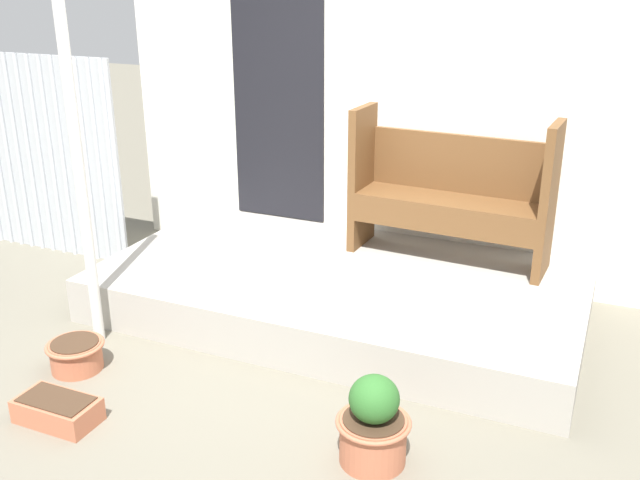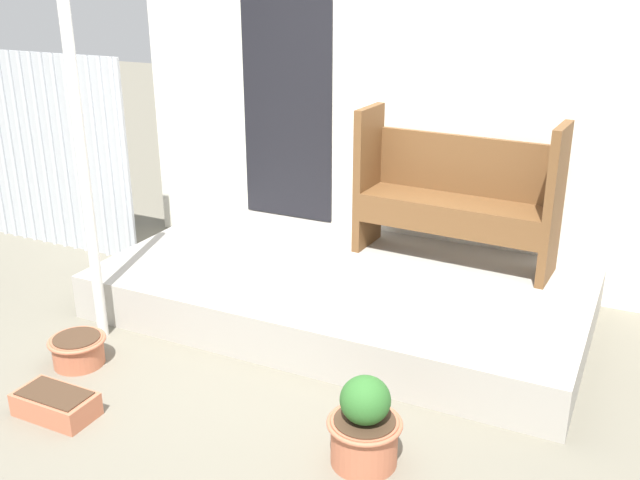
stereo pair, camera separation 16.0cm
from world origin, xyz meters
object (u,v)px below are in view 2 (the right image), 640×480
object	(u,v)px
flower_pot_middle	(365,426)
bench	(457,189)
flower_pot_left	(78,349)
planter_box_rect	(56,404)
support_post	(84,173)

from	to	relation	value
flower_pot_middle	bench	bearing A→B (deg)	94.36
flower_pot_left	planter_box_rect	bearing A→B (deg)	-59.08
support_post	bench	distance (m)	2.50
support_post	bench	bearing A→B (deg)	39.43
support_post	flower_pot_left	xyz separation A→B (m)	(0.12, -0.35, -1.02)
planter_box_rect	flower_pot_middle	bearing A→B (deg)	12.35
flower_pot_left	support_post	bearing A→B (deg)	109.46
bench	support_post	bearing A→B (deg)	-137.55
flower_pot_left	planter_box_rect	world-z (taller)	flower_pot_left
support_post	flower_pot_middle	size ratio (longest dim) A/B	4.72
support_post	bench	world-z (taller)	support_post
support_post	planter_box_rect	world-z (taller)	support_post
support_post	planter_box_rect	distance (m)	1.39
flower_pot_left	planter_box_rect	size ratio (longest dim) A/B	0.79
support_post	flower_pot_middle	world-z (taller)	support_post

